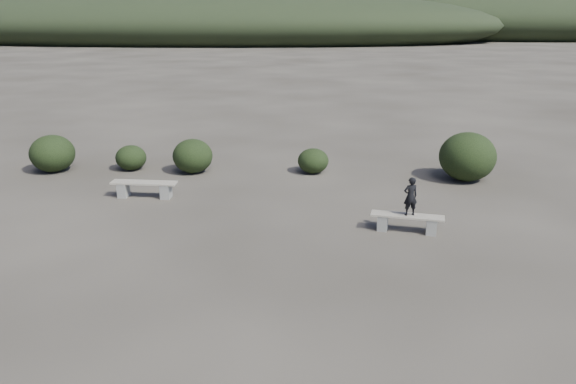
{
  "coord_description": "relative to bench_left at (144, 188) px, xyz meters",
  "views": [
    {
      "loc": [
        1.57,
        -9.33,
        5.31
      ],
      "look_at": [
        0.58,
        3.5,
        1.1
      ],
      "focal_mm": 35.0,
      "sensor_mm": 36.0,
      "label": 1
    }
  ],
  "objects": [
    {
      "name": "ground",
      "position": [
        3.86,
        -6.02,
        -0.29
      ],
      "size": [
        1200.0,
        1200.0,
        0.0
      ],
      "primitive_type": "plane",
      "color": "#2E2A24",
      "rests_on": "ground"
    },
    {
      "name": "bench_left",
      "position": [
        0.0,
        0.0,
        0.0
      ],
      "size": [
        1.94,
        0.44,
        0.48
      ],
      "rotation": [
        0.0,
        0.0,
        -0.02
      ],
      "color": "slate",
      "rests_on": "ground"
    },
    {
      "name": "bench_right",
      "position": [
        7.38,
        -2.13,
        -0.02
      ],
      "size": [
        1.83,
        0.66,
        0.45
      ],
      "rotation": [
        0.0,
        0.0,
        -0.16
      ],
      "color": "slate",
      "rests_on": "ground"
    },
    {
      "name": "seated_person",
      "position": [
        7.42,
        -2.13,
        0.64
      ],
      "size": [
        0.41,
        0.32,
        0.98
      ],
      "primitive_type": "imported",
      "rotation": [
        0.0,
        0.0,
        3.42
      ],
      "color": "black",
      "rests_on": "bench_right"
    },
    {
      "name": "shrub_a",
      "position": [
        -1.42,
        2.92,
        0.13
      ],
      "size": [
        1.05,
        1.05,
        0.86
      ],
      "primitive_type": "ellipsoid",
      "color": "black",
      "rests_on": "ground"
    },
    {
      "name": "shrub_b",
      "position": [
        0.79,
        2.75,
        0.28
      ],
      "size": [
        1.34,
        1.34,
        1.15
      ],
      "primitive_type": "ellipsoid",
      "color": "black",
      "rests_on": "ground"
    },
    {
      "name": "shrub_c",
      "position": [
        4.86,
        3.01,
        0.13
      ],
      "size": [
        1.05,
        1.05,
        0.84
      ],
      "primitive_type": "ellipsoid",
      "color": "black",
      "rests_on": "ground"
    },
    {
      "name": "shrub_d",
      "position": [
        9.84,
        2.53,
        0.49
      ],
      "size": [
        1.8,
        1.8,
        1.57
      ],
      "primitive_type": "ellipsoid",
      "color": "black",
      "rests_on": "ground"
    },
    {
      "name": "shrub_f",
      "position": [
        -4.0,
        2.51,
        0.34
      ],
      "size": [
        1.49,
        1.49,
        1.26
      ],
      "primitive_type": "ellipsoid",
      "color": "black",
      "rests_on": "ground"
    }
  ]
}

